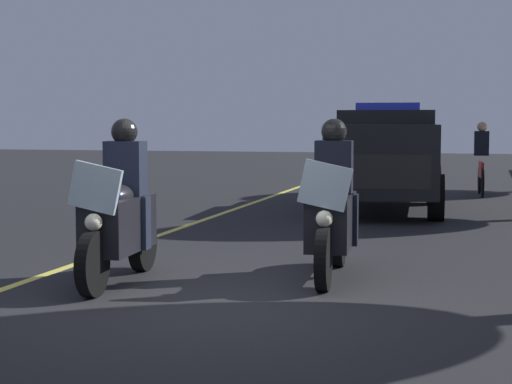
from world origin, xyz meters
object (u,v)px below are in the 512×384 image
Objects in this scene: police_motorcycle_lead_right at (332,213)px; cyclist_background at (481,159)px; police_suv at (387,155)px; police_motorcycle_lead_left at (120,216)px.

cyclist_background is (-11.18, 1.50, 0.14)m from police_motorcycle_lead_right.
police_suv reaches higher than police_motorcycle_lead_right.
police_suv reaches higher than cyclist_background.
police_motorcycle_lead_right is at bearing -7.66° from cyclist_background.
police_motorcycle_lead_left is 1.00× the size of police_motorcycle_lead_right.
police_motorcycle_lead_right is (-0.86, 2.09, 0.00)m from police_motorcycle_lead_left.
police_suv is (-7.29, -0.22, 0.37)m from police_motorcycle_lead_right.
police_motorcycle_lead_left reaches higher than cyclist_background.
police_motorcycle_lead_left is 8.37m from police_suv.
cyclist_background is (-12.04, 3.59, 0.14)m from police_motorcycle_lead_left.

